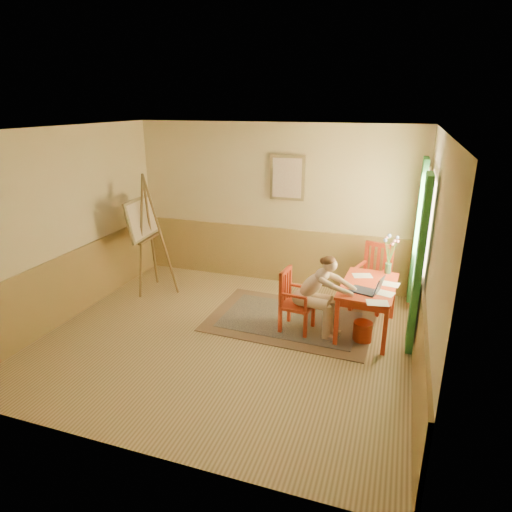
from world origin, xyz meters
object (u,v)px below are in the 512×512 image
(table, at_px, (368,290))
(easel, at_px, (144,223))
(laptop, at_px, (369,289))
(chair_left, at_px, (294,301))
(figure, at_px, (317,291))
(chair_back, at_px, (373,277))

(table, height_order, easel, easel)
(laptop, bearing_deg, chair_left, -179.69)
(chair_left, height_order, easel, easel)
(figure, bearing_deg, chair_left, 174.95)
(chair_back, relative_size, easel, 0.51)
(chair_left, bearing_deg, table, 16.31)
(table, relative_size, easel, 0.61)
(table, distance_m, easel, 3.77)
(laptop, distance_m, easel, 3.81)
(chair_left, bearing_deg, laptop, 0.31)
(chair_left, xyz_separation_m, figure, (0.32, -0.03, 0.20))
(chair_left, distance_m, laptop, 1.05)
(chair_left, bearing_deg, figure, -5.05)
(chair_left, relative_size, laptop, 1.98)
(laptop, bearing_deg, chair_back, 90.14)
(chair_back, height_order, easel, easel)
(chair_left, bearing_deg, chair_back, 48.39)
(table, xyz_separation_m, easel, (-3.72, 0.31, 0.57))
(table, relative_size, laptop, 2.69)
(laptop, xyz_separation_m, easel, (-3.73, 0.59, 0.43))
(figure, relative_size, easel, 0.59)
(table, height_order, laptop, laptop)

